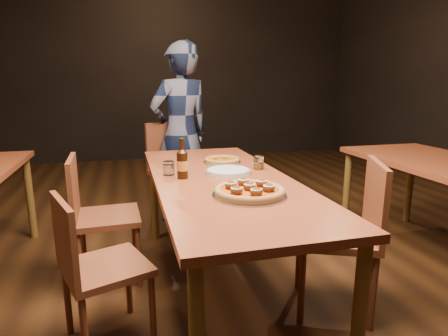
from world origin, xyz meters
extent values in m
plane|color=black|center=(0.00, 0.00, 0.00)|extent=(9.00, 9.00, 0.00)
plane|color=black|center=(0.00, 4.50, 1.50)|extent=(7.00, 0.00, 7.00)
cube|color=maroon|center=(0.00, 0.00, 0.73)|extent=(0.80, 2.00, 0.04)
cylinder|color=brown|center=(-0.34, 0.94, 0.35)|extent=(0.06, 0.06, 0.71)
cylinder|color=brown|center=(0.34, -0.94, 0.35)|extent=(0.06, 0.06, 0.71)
cylinder|color=brown|center=(0.34, 0.94, 0.35)|extent=(0.06, 0.06, 0.71)
cylinder|color=brown|center=(-1.36, 1.24, 0.35)|extent=(0.06, 0.06, 0.71)
cylinder|color=brown|center=(1.36, 0.74, 0.35)|extent=(0.06, 0.06, 0.71)
cylinder|color=brown|center=(2.04, 0.74, 0.35)|extent=(0.06, 0.06, 0.71)
cylinder|color=#B7B7BF|center=(0.04, -0.40, 0.75)|extent=(0.38, 0.38, 0.01)
cylinder|color=#AC7047|center=(0.04, -0.40, 0.77)|extent=(0.35, 0.35, 0.02)
torus|color=#AC7047|center=(0.04, -0.40, 0.78)|extent=(0.36, 0.36, 0.04)
cylinder|color=#BA360A|center=(0.04, -0.40, 0.78)|extent=(0.28, 0.28, 0.00)
cylinder|color=#B7B7BF|center=(0.11, 0.42, 0.75)|extent=(0.27, 0.27, 0.01)
cylinder|color=#AC7047|center=(0.11, 0.42, 0.76)|extent=(0.25, 0.25, 0.02)
torus|color=#AC7047|center=(0.11, 0.42, 0.77)|extent=(0.25, 0.25, 0.03)
cylinder|color=#BA360A|center=(0.11, 0.42, 0.77)|extent=(0.19, 0.19, 0.00)
cylinder|color=white|center=(0.06, 0.09, 0.76)|extent=(0.28, 0.28, 0.03)
cylinder|color=black|center=(-0.23, 0.04, 0.83)|extent=(0.06, 0.06, 0.16)
cylinder|color=black|center=(-0.23, 0.04, 0.95)|extent=(0.03, 0.03, 0.08)
cylinder|color=gold|center=(-0.23, 0.04, 0.83)|extent=(0.07, 0.07, 0.06)
cylinder|color=white|center=(-0.30, 0.15, 0.79)|extent=(0.07, 0.07, 0.09)
cylinder|color=#915110|center=(0.29, 0.15, 0.79)|extent=(0.07, 0.07, 0.09)
imported|color=black|center=(-0.04, 1.37, 0.84)|extent=(0.72, 0.60, 1.68)
camera|label=1|loc=(-0.55, -2.11, 1.31)|focal=30.00mm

